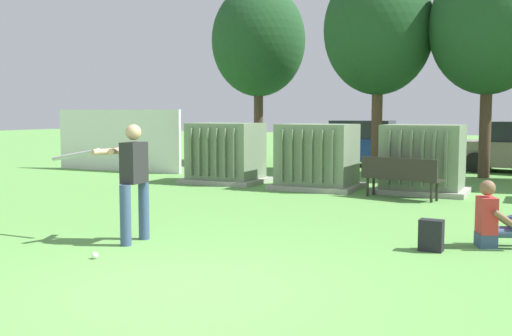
{
  "coord_description": "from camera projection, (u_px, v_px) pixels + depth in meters",
  "views": [
    {
      "loc": [
        3.54,
        -5.49,
        1.91
      ],
      "look_at": [
        -0.75,
        3.5,
        1.0
      ],
      "focal_mm": 42.72,
      "sensor_mm": 36.0,
      "label": 1
    }
  ],
  "objects": [
    {
      "name": "batter",
      "position": [
        131.0,
        177.0,
        8.91
      ],
      "size": [
        1.61,
        0.72,
        1.74
      ],
      "color": "#384C75",
      "rests_on": "ground"
    },
    {
      "name": "tree_center_left",
      "position": [
        378.0,
        30.0,
        18.87
      ],
      "size": [
        3.39,
        3.39,
        6.48
      ],
      "color": "brown",
      "rests_on": "ground"
    },
    {
      "name": "parked_car_leftmost",
      "position": [
        359.0,
        144.0,
        21.96
      ],
      "size": [
        4.29,
        2.11,
        1.62
      ],
      "color": "navy",
      "rests_on": "ground"
    },
    {
      "name": "ground_plane",
      "position": [
        180.0,
        288.0,
        6.63
      ],
      "size": [
        96.0,
        96.0,
        0.0
      ],
      "primitive_type": "plane",
      "color": "#5B9947"
    },
    {
      "name": "park_bench",
      "position": [
        400.0,
        175.0,
        13.42
      ],
      "size": [
        1.84,
        0.82,
        0.92
      ],
      "color": "#2D2823",
      "rests_on": "ground"
    },
    {
      "name": "fence_panel",
      "position": [
        118.0,
        140.0,
        19.87
      ],
      "size": [
        4.8,
        0.12,
        2.0
      ],
      "primitive_type": "cube",
      "color": "white",
      "rests_on": "ground"
    },
    {
      "name": "transformer_mid_east",
      "position": [
        423.0,
        160.0,
        14.43
      ],
      "size": [
        2.1,
        1.7,
        1.62
      ],
      "color": "#9E9B93",
      "rests_on": "ground"
    },
    {
      "name": "tree_center_right",
      "position": [
        489.0,
        26.0,
        17.45
      ],
      "size": [
        3.35,
        3.35,
        6.39
      ],
      "color": "#4C3828",
      "rests_on": "ground"
    },
    {
      "name": "seated_spectator",
      "position": [
        494.0,
        221.0,
        8.63
      ],
      "size": [
        0.79,
        0.66,
        0.96
      ],
      "color": "#384C75",
      "rests_on": "ground"
    },
    {
      "name": "backpack",
      "position": [
        431.0,
        236.0,
        8.41
      ],
      "size": [
        0.33,
        0.27,
        0.44
      ],
      "color": "black",
      "rests_on": "ground"
    },
    {
      "name": "tree_left",
      "position": [
        259.0,
        41.0,
        22.4
      ],
      "size": [
        3.45,
        3.45,
        6.59
      ],
      "color": "#4C3828",
      "rests_on": "ground"
    },
    {
      "name": "transformer_mid_west",
      "position": [
        317.0,
        157.0,
        15.23
      ],
      "size": [
        2.1,
        1.7,
        1.62
      ],
      "color": "#9E9B93",
      "rests_on": "ground"
    },
    {
      "name": "sports_ball",
      "position": [
        95.0,
        255.0,
        7.96
      ],
      "size": [
        0.09,
        0.09,
        0.09
      ],
      "primitive_type": "sphere",
      "color": "white",
      "rests_on": "ground"
    },
    {
      "name": "transformer_west",
      "position": [
        226.0,
        154.0,
        16.58
      ],
      "size": [
        2.1,
        1.7,
        1.62
      ],
      "color": "#9E9B93",
      "rests_on": "ground"
    }
  ]
}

